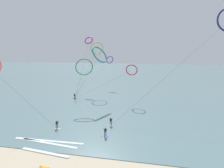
% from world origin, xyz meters
% --- Properties ---
extents(sea_water, '(400.00, 200.00, 0.08)m').
position_xyz_m(sea_water, '(0.00, 108.64, 0.04)').
color(sea_water, slate).
rests_on(sea_water, ground).
extents(surfer_cobalt, '(1.40, 0.73, 1.70)m').
position_xyz_m(surfer_cobalt, '(0.47, 14.90, 0.82)').
color(surfer_cobalt, '#2647B7').
rests_on(surfer_cobalt, ground).
extents(surfer_ivory, '(1.40, 0.59, 1.70)m').
position_xyz_m(surfer_ivory, '(-9.48, 16.29, 0.82)').
color(surfer_ivory, silver).
rests_on(surfer_ivory, ground).
extents(surfer_charcoal, '(1.40, 0.71, 1.70)m').
position_xyz_m(surfer_charcoal, '(-14.83, 37.90, 0.82)').
color(surfer_charcoal, black).
rests_on(surfer_charcoal, ground).
extents(surfer_amber, '(1.40, 0.64, 1.70)m').
position_xyz_m(surfer_amber, '(0.52, 19.69, 0.82)').
color(surfer_amber, orange).
rests_on(surfer_amber, ground).
extents(kite_lime, '(7.15, 11.90, 18.20)m').
position_xyz_m(kite_lime, '(-10.11, 48.14, 15.97)').
color(kite_lime, '#8CC62D').
rests_on(kite_lime, ground).
extents(kite_teal, '(11.60, 6.32, 16.36)m').
position_xyz_m(kite_teal, '(-5.87, 35.69, 13.99)').
color(kite_teal, teal).
rests_on(kite_teal, ground).
extents(kite_emerald, '(8.60, 8.95, 13.06)m').
position_xyz_m(kite_emerald, '(-8.74, 30.55, 10.90)').
color(kite_emerald, '#199351').
rests_on(kite_emerald, ground).
extents(kite_violet, '(9.08, 21.16, 13.13)m').
position_xyz_m(kite_violet, '(-7.50, 57.85, 11.56)').
color(kite_violet, purple).
rests_on(kite_violet, ground).
extents(kite_crimson, '(19.70, 1.49, 11.26)m').
position_xyz_m(kite_crimson, '(3.10, 37.59, 9.58)').
color(kite_crimson, red).
rests_on(kite_crimson, ground).
extents(kite_magenta, '(3.75, 17.06, 20.71)m').
position_xyz_m(kite_magenta, '(-14.85, 53.54, 19.13)').
color(kite_magenta, '#CC288E').
rests_on(kite_magenta, ground).
extents(surfboard_spare, '(1.96, 0.79, 0.20)m').
position_xyz_m(surfboard_spare, '(-5.26, 5.23, 0.04)').
color(surfboard_spare, orange).
rests_on(surfboard_spare, ground).
extents(wave_crest_near, '(8.06, 1.38, 0.12)m').
position_xyz_m(wave_crest_near, '(-7.19, 8.36, 0.06)').
color(wave_crest_near, white).
rests_on(wave_crest_near, ground).
extents(wave_crest_mid, '(10.17, 1.59, 0.12)m').
position_xyz_m(wave_crest_mid, '(-8.02, 10.89, 0.06)').
color(wave_crest_mid, white).
rests_on(wave_crest_mid, ground).
extents(wave_crest_far, '(12.26, 0.74, 0.12)m').
position_xyz_m(wave_crest_far, '(-8.56, 11.59, 0.06)').
color(wave_crest_far, white).
rests_on(wave_crest_far, ground).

